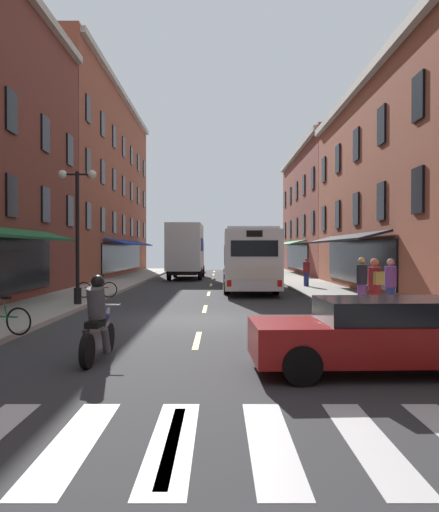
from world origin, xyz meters
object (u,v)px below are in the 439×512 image
sedan_near (191,265)px  sedan_mid (381,334)px  pedestrian_far (360,283)px  pedestrian_rear (305,272)px  pedestrian_mid (389,285)px  street_lamp_twin (76,230)px  transit_bus (247,258)px  bicycle_near (95,289)px  box_truck (185,251)px  pedestrian_near (373,288)px  motorcycle_rider (97,324)px

sedan_near → sedan_mid: sedan_near is taller
sedan_near → pedestrian_far: (7.43, -32.48, 0.35)m
sedan_mid → pedestrian_rear: (1.95, 19.52, 0.27)m
pedestrian_mid → pedestrian_rear: (-0.55, 12.40, -0.10)m
sedan_near → pedestrian_rear: bearing=-70.7°
sedan_near → street_lamp_twin: bearing=-94.9°
transit_bus → pedestrian_mid: 12.57m
bicycle_near → pedestrian_far: 10.88m
pedestrian_rear → transit_bus: bearing=-111.5°
box_truck → pedestrian_mid: box_truck is taller
transit_bus → sedan_mid: bearing=-86.1°
box_truck → pedestrian_near: 24.71m
transit_bus → bicycle_near: bearing=-136.3°
transit_bus → pedestrian_near: (2.84, -13.57, -0.61)m
motorcycle_rider → street_lamp_twin: size_ratio=0.42×
pedestrian_far → street_lamp_twin: (-10.07, 1.81, 1.85)m
sedan_near → box_truck: bearing=-89.2°
pedestrian_near → pedestrian_mid: (0.98, 1.62, -0.05)m
sedan_near → bicycle_near: bearing=-95.1°
sedan_mid → bicycle_near: (-8.04, 12.65, -0.17)m
transit_bus → sedan_near: size_ratio=2.69×
pedestrian_near → box_truck: bearing=94.2°
sedan_mid → street_lamp_twin: size_ratio=0.92×
box_truck → pedestrian_far: 22.16m
pedestrian_mid → pedestrian_rear: 12.41m
transit_bus → pedestrian_near: transit_bus is taller
box_truck → sedan_near: (-0.17, 11.58, -1.39)m
box_truck → bicycle_near: 16.86m
pedestrian_mid → transit_bus: bearing=100.0°
sedan_mid → pedestrian_rear: pedestrian_rear is taller
sedan_mid → street_lamp_twin: bearing=128.8°
pedestrian_far → box_truck: bearing=-179.8°
sedan_mid → pedestrian_far: 8.54m
box_truck → pedestrian_far: (7.27, -20.90, -1.04)m
street_lamp_twin → bicycle_near: bearing=87.6°
pedestrian_far → pedestrian_near: bearing=-27.3°
transit_bus → sedan_mid: transit_bus is taller
box_truck → pedestrian_near: size_ratio=4.50×
bicycle_near → sedan_near: bearing=84.9°
pedestrian_mid → pedestrian_far: pedestrian_far is taller
sedan_near → motorcycle_rider: 39.82m
motorcycle_rider → bicycle_near: size_ratio=1.21×
box_truck → pedestrian_rear: (7.29, -9.70, -1.15)m
sedan_near → pedestrian_rear: (7.46, -21.28, 0.24)m
pedestrian_near → pedestrian_rear: (0.43, 14.02, -0.14)m
motorcycle_rider → pedestrian_far: (7.16, 7.34, 0.34)m
transit_bus → pedestrian_far: 11.26m
transit_bus → pedestrian_mid: size_ratio=6.63×
sedan_mid → motorcycle_rider: size_ratio=2.21×
sedan_near → bicycle_near: (-2.53, -28.14, -0.20)m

